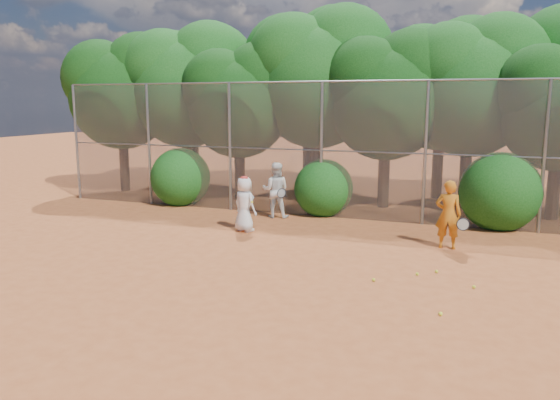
% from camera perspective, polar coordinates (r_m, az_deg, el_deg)
% --- Properties ---
extents(ground, '(80.00, 80.00, 0.00)m').
position_cam_1_polar(ground, '(10.77, 0.33, -8.35)').
color(ground, '#AC5327').
rests_on(ground, ground).
extents(fence_back, '(20.05, 0.09, 4.03)m').
position_cam_1_polar(fence_back, '(16.06, 7.37, 5.25)').
color(fence_back, gray).
rests_on(fence_back, ground).
extents(tree_0, '(4.38, 3.81, 6.00)m').
position_cam_1_polar(tree_0, '(21.88, -16.15, 11.19)').
color(tree_0, black).
rests_on(tree_0, ground).
extents(tree_1, '(4.64, 4.03, 6.35)m').
position_cam_1_polar(tree_1, '(20.93, -9.70, 12.13)').
color(tree_1, black).
rests_on(tree_1, ground).
extents(tree_2, '(3.99, 3.47, 5.47)m').
position_cam_1_polar(tree_2, '(19.15, -4.15, 10.70)').
color(tree_2, black).
rests_on(tree_2, ground).
extents(tree_3, '(4.89, 4.26, 6.70)m').
position_cam_1_polar(tree_3, '(19.23, 4.12, 13.12)').
color(tree_3, black).
rests_on(tree_3, ground).
extents(tree_4, '(4.19, 3.64, 5.73)m').
position_cam_1_polar(tree_4, '(18.06, 11.28, 11.11)').
color(tree_4, black).
rests_on(tree_4, ground).
extents(tree_5, '(4.51, 3.92, 6.17)m').
position_cam_1_polar(tree_5, '(18.63, 19.50, 11.59)').
color(tree_5, black).
rests_on(tree_5, ground).
extents(tree_9, '(4.83, 4.20, 6.62)m').
position_cam_1_polar(tree_9, '(23.43, -8.99, 12.37)').
color(tree_9, black).
rests_on(tree_9, ground).
extents(tree_10, '(5.15, 4.48, 7.06)m').
position_cam_1_polar(tree_10, '(21.64, 3.22, 13.43)').
color(tree_10, black).
rests_on(tree_10, ground).
extents(tree_11, '(4.64, 4.03, 6.35)m').
position_cam_1_polar(tree_11, '(20.28, 16.75, 11.91)').
color(tree_11, black).
rests_on(tree_11, ground).
extents(bush_0, '(2.00, 2.00, 2.00)m').
position_cam_1_polar(bush_0, '(18.67, -10.35, 2.62)').
color(bush_0, '#124B14').
rests_on(bush_0, ground).
extents(bush_1, '(1.80, 1.80, 1.80)m').
position_cam_1_polar(bush_1, '(16.70, 4.57, 1.51)').
color(bush_1, '#124B14').
rests_on(bush_1, ground).
extents(bush_2, '(2.20, 2.20, 2.20)m').
position_cam_1_polar(bush_2, '(16.06, 22.00, 1.15)').
color(bush_2, '#124B14').
rests_on(bush_2, ground).
extents(player_yellow, '(0.81, 0.46, 1.63)m').
position_cam_1_polar(player_yellow, '(13.42, 17.17, -1.46)').
color(player_yellow, '#C56F17').
rests_on(player_yellow, ground).
extents(player_teen, '(0.84, 0.70, 1.49)m').
position_cam_1_polar(player_teen, '(14.55, -3.72, -0.42)').
color(player_teen, white).
rests_on(player_teen, ground).
extents(player_white, '(0.92, 0.78, 1.66)m').
position_cam_1_polar(player_white, '(16.25, -0.46, 1.04)').
color(player_white, white).
rests_on(player_white, ground).
extents(ball_0, '(0.07, 0.07, 0.07)m').
position_cam_1_polar(ball_0, '(11.35, 14.14, -7.50)').
color(ball_0, yellow).
rests_on(ball_0, ground).
extents(ball_1, '(0.07, 0.07, 0.07)m').
position_cam_1_polar(ball_1, '(11.62, 16.04, -7.18)').
color(ball_1, yellow).
rests_on(ball_1, ground).
extents(ball_2, '(0.07, 0.07, 0.07)m').
position_cam_1_polar(ball_2, '(9.43, 16.43, -11.34)').
color(ball_2, yellow).
rests_on(ball_2, ground).
extents(ball_3, '(0.07, 0.07, 0.07)m').
position_cam_1_polar(ball_3, '(10.90, 19.61, -8.55)').
color(ball_3, yellow).
rests_on(ball_3, ground).
extents(ball_4, '(0.07, 0.07, 0.07)m').
position_cam_1_polar(ball_4, '(10.83, 9.76, -8.22)').
color(ball_4, yellow).
rests_on(ball_4, ground).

